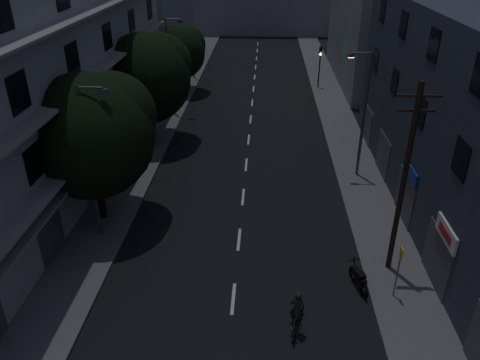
# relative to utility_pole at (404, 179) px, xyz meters

# --- Properties ---
(ground) EXTENTS (160.00, 160.00, 0.00)m
(ground) POSITION_rel_utility_pole_xyz_m (-7.23, 16.06, -4.87)
(ground) COLOR black
(ground) RESTS_ON ground
(sidewalk_left) EXTENTS (3.00, 90.00, 0.15)m
(sidewalk_left) POSITION_rel_utility_pole_xyz_m (-14.73, 16.06, -4.79)
(sidewalk_left) COLOR #565659
(sidewalk_left) RESTS_ON ground
(sidewalk_right) EXTENTS (3.00, 90.00, 0.15)m
(sidewalk_right) POSITION_rel_utility_pole_xyz_m (0.27, 16.06, -4.79)
(sidewalk_right) COLOR #565659
(sidewalk_right) RESTS_ON ground
(lane_markings) EXTENTS (0.15, 60.50, 0.01)m
(lane_markings) POSITION_rel_utility_pole_xyz_m (-7.23, 22.31, -4.86)
(lane_markings) COLOR beige
(lane_markings) RESTS_ON ground
(building_left) EXTENTS (7.00, 36.00, 14.00)m
(building_left) POSITION_rel_utility_pole_xyz_m (-19.20, 9.06, 2.13)
(building_left) COLOR #9D9D98
(building_left) RESTS_ON ground
(building_right) EXTENTS (6.19, 28.00, 11.00)m
(building_right) POSITION_rel_utility_pole_xyz_m (4.77, 5.06, 0.63)
(building_right) COLOR #2C313C
(building_right) RESTS_ON ground
(building_far_right) EXTENTS (6.00, 20.00, 13.00)m
(building_far_right) POSITION_rel_utility_pole_xyz_m (4.77, 33.06, 1.63)
(building_far_right) COLOR slate
(building_far_right) RESTS_ON ground
(tree_near) EXTENTS (6.59, 6.59, 8.13)m
(tree_near) POSITION_rel_utility_pole_xyz_m (-14.89, 3.78, 0.37)
(tree_near) COLOR black
(tree_near) RESTS_ON sidewalk_left
(tree_mid) EXTENTS (6.53, 6.53, 8.03)m
(tree_mid) POSITION_rel_utility_pole_xyz_m (-14.63, 14.93, 0.30)
(tree_mid) COLOR black
(tree_mid) RESTS_ON sidewalk_left
(tree_far) EXTENTS (5.17, 5.17, 6.39)m
(tree_far) POSITION_rel_utility_pole_xyz_m (-14.49, 27.59, -0.71)
(tree_far) COLOR black
(tree_far) RESTS_ON sidewalk_left
(traffic_signal_far_right) EXTENTS (0.28, 0.37, 4.10)m
(traffic_signal_far_right) POSITION_rel_utility_pole_xyz_m (-0.55, 29.66, -1.77)
(traffic_signal_far_right) COLOR black
(traffic_signal_far_right) RESTS_ON sidewalk_right
(traffic_signal_far_left) EXTENTS (0.28, 0.37, 4.10)m
(traffic_signal_far_left) POSITION_rel_utility_pole_xyz_m (-13.84, 32.19, -1.77)
(traffic_signal_far_left) COLOR black
(traffic_signal_far_left) RESTS_ON sidewalk_left
(street_lamp_left_near) EXTENTS (1.51, 0.25, 8.00)m
(street_lamp_left_near) POSITION_rel_utility_pole_xyz_m (-14.44, 2.08, -0.27)
(street_lamp_left_near) COLOR #575A5E
(street_lamp_left_near) RESTS_ON sidewalk_left
(street_lamp_right) EXTENTS (1.51, 0.25, 8.00)m
(street_lamp_right) POSITION_rel_utility_pole_xyz_m (0.00, 9.74, -0.27)
(street_lamp_right) COLOR #525359
(street_lamp_right) RESTS_ON sidewalk_right
(street_lamp_left_far) EXTENTS (1.51, 0.25, 8.00)m
(street_lamp_left_far) POSITION_rel_utility_pole_xyz_m (-14.19, 21.31, -0.27)
(street_lamp_left_far) COLOR #54575B
(street_lamp_left_far) RESTS_ON sidewalk_left
(utility_pole) EXTENTS (1.80, 0.24, 9.00)m
(utility_pole) POSITION_rel_utility_pole_xyz_m (0.00, 0.00, 0.00)
(utility_pole) COLOR black
(utility_pole) RESTS_ON sidewalk_right
(bus_stop_sign) EXTENTS (0.06, 0.35, 2.52)m
(bus_stop_sign) POSITION_rel_utility_pole_xyz_m (-0.23, -2.02, -2.98)
(bus_stop_sign) COLOR #595B60
(bus_stop_sign) RESTS_ON sidewalk_right
(motorcycle) EXTENTS (0.72, 1.91, 1.25)m
(motorcycle) POSITION_rel_utility_pole_xyz_m (-1.66, -1.41, -4.37)
(motorcycle) COLOR black
(motorcycle) RESTS_ON ground
(cyclist) EXTENTS (0.86, 1.71, 2.07)m
(cyclist) POSITION_rel_utility_pole_xyz_m (-4.60, -4.23, -4.17)
(cyclist) COLOR black
(cyclist) RESTS_ON ground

